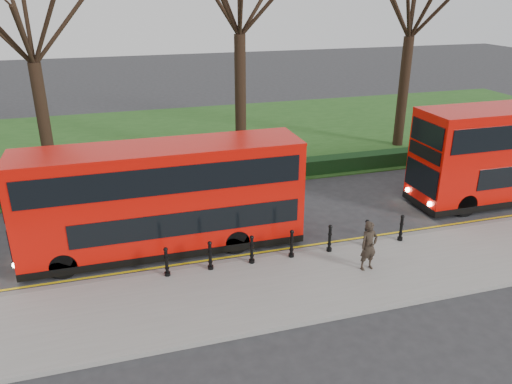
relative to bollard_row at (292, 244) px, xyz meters
name	(u,v)px	position (x,y,z in m)	size (l,w,h in m)	color
ground	(259,246)	(-0.80, 1.35, -0.65)	(120.00, 120.00, 0.00)	#28282B
pavement	(286,286)	(-0.80, -1.65, -0.58)	(60.00, 4.00, 0.15)	gray
kerb	(267,257)	(-0.80, 0.35, -0.58)	(60.00, 0.25, 0.16)	slate
grass_verge	(191,139)	(-0.80, 16.35, -0.62)	(60.00, 18.00, 0.06)	#214A18
hedge	(219,176)	(-0.80, 8.15, -0.25)	(60.00, 0.90, 0.80)	black
yellow_line_outer	(264,255)	(-0.80, 0.65, -0.64)	(60.00, 0.10, 0.01)	yellow
yellow_line_inner	(263,252)	(-0.80, 0.85, -0.64)	(60.00, 0.10, 0.01)	yellow
tree_left	(27,20)	(-8.80, 11.35, 7.00)	(6.74, 6.74, 10.53)	black
bollard_row	(292,244)	(0.00, 0.00, 0.00)	(8.93, 0.15, 1.00)	black
bus_lead	(163,199)	(-4.15, 2.11, 1.36)	(10.02, 2.30, 3.99)	red
pedestrian	(369,246)	(2.18, -1.50, 0.37)	(0.64, 0.42, 1.74)	#2C231C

